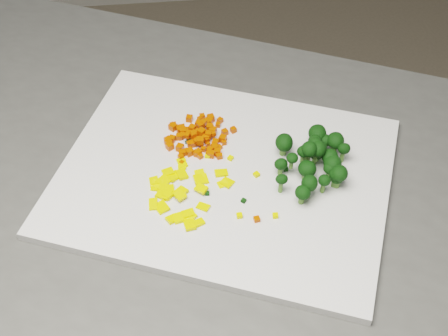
{
  "coord_description": "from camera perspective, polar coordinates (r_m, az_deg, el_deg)",
  "views": [
    {
      "loc": [
        0.21,
        -0.55,
        1.58
      ],
      "look_at": [
        0.28,
        0.06,
        0.92
      ],
      "focal_mm": 50.0,
      "sensor_mm": 36.0,
      "label": 1
    }
  ],
  "objects": [
    {
      "name": "carrot_cube_0",
      "position": [
        0.94,
        -3.4,
        2.96
      ],
      "size": [
        0.01,
        0.01,
        0.01
      ],
      "primitive_type": "cube",
      "rotation": [
        0.0,
        0.0,
        1.2
      ],
      "color": "#C53402",
      "rests_on": "carrot_pile"
    },
    {
      "name": "carrot_cube_59",
      "position": [
        0.93,
        -2.48,
        1.35
      ],
      "size": [
        0.01,
        0.01,
        0.01
      ],
      "primitive_type": "cube",
      "rotation": [
        0.0,
        0.0,
        2.82
      ],
      "color": "#C53402",
      "rests_on": "carrot_pile"
    },
    {
      "name": "carrot_cube_16",
      "position": [
        0.94,
        -4.05,
        1.87
      ],
      "size": [
        0.01,
        0.01,
        0.01
      ],
      "primitive_type": "cube",
      "rotation": [
        0.0,
        0.0,
        2.68
      ],
      "color": "#C53402",
      "rests_on": "carrot_pile"
    },
    {
      "name": "carrot_cube_63",
      "position": [
        0.95,
        -2.75,
        3.18
      ],
      "size": [
        0.01,
        0.01,
        0.01
      ],
      "primitive_type": "cube",
      "rotation": [
        0.0,
        0.0,
        0.79
      ],
      "color": "#C53402",
      "rests_on": "carrot_pile"
    },
    {
      "name": "pepper_chunk_19",
      "position": [
        0.9,
        -6.42,
        -1.2
      ],
      "size": [
        0.01,
        0.02,
        0.01
      ],
      "primitive_type": "cube",
      "rotation": [
        -0.14,
        0.14,
        1.67
      ],
      "color": "yellow",
      "rests_on": "pepper_pile"
    },
    {
      "name": "carrot_cube_61",
      "position": [
        0.94,
        -0.41,
        1.9
      ],
      "size": [
        0.01,
        0.01,
        0.01
      ],
      "primitive_type": "cube",
      "rotation": [
        0.0,
        0.0,
        0.6
      ],
      "color": "#C53402",
      "rests_on": "carrot_pile"
    },
    {
      "name": "stray_bit_8",
      "position": [
        0.87,
        1.8,
        -3.0
      ],
      "size": [
        0.01,
        0.01,
        0.0
      ],
      "primitive_type": "cube",
      "rotation": [
        0.0,
        0.0,
        0.86
      ],
      "color": "black",
      "rests_on": "cutting_board"
    },
    {
      "name": "carrot_cube_4",
      "position": [
        0.93,
        -2.19,
        2.5
      ],
      "size": [
        0.01,
        0.01,
        0.01
      ],
      "primitive_type": "cube",
      "rotation": [
        0.0,
        0.0,
        3.1
      ],
      "color": "#C53402",
      "rests_on": "carrot_pile"
    },
    {
      "name": "broccoli_floret_2",
      "position": [
        0.89,
        6.19,
        0.61
      ],
      "size": [
        0.02,
        0.02,
        0.03
      ],
      "primitive_type": null,
      "color": "black",
      "rests_on": "broccoli_pile"
    },
    {
      "name": "carrot_cube_35",
      "position": [
        0.97,
        -2.35,
        3.65
      ],
      "size": [
        0.01,
        0.01,
        0.01
      ],
      "primitive_type": "cube",
      "rotation": [
        0.0,
        0.0,
        2.54
      ],
      "color": "#C53402",
      "rests_on": "carrot_pile"
    },
    {
      "name": "stray_bit_10",
      "position": [
        0.85,
        4.71,
        -4.36
      ],
      "size": [
        0.01,
        0.01,
        0.01
      ],
      "primitive_type": "cube",
      "rotation": [
        0.0,
        0.0,
        1.54
      ],
      "color": "yellow",
      "rests_on": "cutting_board"
    },
    {
      "name": "carrot_cube_47",
      "position": [
        0.92,
        -0.38,
        1.1
      ],
      "size": [
        0.01,
        0.01,
        0.01
      ],
      "primitive_type": "cube",
      "rotation": [
        0.0,
        0.0,
        1.6
      ],
      "color": "#C53402",
      "rests_on": "carrot_pile"
    },
    {
      "name": "carrot_cube_14",
      "position": [
        0.93,
        -2.4,
        1.42
      ],
      "size": [
        0.01,
        0.01,
        0.01
      ],
      "primitive_type": "cube",
      "rotation": [
        0.0,
        0.0,
        0.53
      ],
      "color": "#C53402",
      "rests_on": "carrot_pile"
    },
    {
      "name": "carrot_cube_8",
      "position": [
        0.95,
        -4.77,
        2.67
      ],
      "size": [
        0.01,
        0.01,
        0.01
      ],
      "primitive_type": "cube",
      "rotation": [
        0.0,
        0.0,
        2.68
      ],
      "color": "#C53402",
      "rests_on": "carrot_pile"
    },
    {
      "name": "broccoli_floret_1",
      "position": [
        0.94,
        9.19,
        2.28
      ],
      "size": [
        0.03,
        0.03,
        0.03
      ],
      "primitive_type": null,
      "color": "black",
      "rests_on": "broccoli_pile"
    },
    {
      "name": "carrot_cube_17",
      "position": [
        0.96,
        0.07,
        3.3
      ],
      "size": [
        0.01,
        0.01,
        0.01
      ],
      "primitive_type": "cube",
      "rotation": [
        0.0,
        0.0,
        2.01
      ],
      "color": "#C53402",
      "rests_on": "carrot_pile"
    },
    {
      "name": "carrot_cube_22",
      "position": [
        0.93,
        -0.59,
        1.5
      ],
      "size": [
        0.01,
        0.01,
        0.01
      ],
      "primitive_type": "cube",
      "rotation": [
        0.0,
        0.0,
        2.96
      ],
      "color": "#C53402",
      "rests_on": "carrot_pile"
    },
    {
      "name": "broccoli_floret_25",
      "position": [
        0.87,
        7.73,
        -1.77
      ],
      "size": [
        0.03,
        0.03,
        0.04
      ],
      "primitive_type": null,
      "color": "black",
      "rests_on": "broccoli_pile"
    },
    {
      "name": "carrot_cube_28",
      "position": [
        0.94,
        -2.54,
        2.45
      ],
      "size": [
        0.01,
        0.01,
        0.01
      ],
      "primitive_type": "cube",
      "rotation": [
        0.0,
        0.0,
        0.38
      ],
      "color": "#C53402",
      "rests_on": "carrot_pile"
    },
    {
      "name": "carrot_cube_25",
      "position": [
        0.92,
        -2.18,
        1.08
      ],
      "size": [
        0.01,
        0.01,
        0.01
      ],
      "primitive_type": "cube",
      "rotation": [
        0.0,
        0.0,
        0.59
      ],
      "color": "#C53402",
      "rests_on": "carrot_pile"
    },
    {
      "name": "carrot_cube_21",
      "position": [
        0.97,
        -1.62,
        4.13
      ],
      "size": [
        0.01,
        0.01,
        0.01
      ],
      "primitive_type": "cube",
      "rotation": [
        0.0,
        0.0,
        1.02
      ],
      "color": "#C53402",
      "rests_on": "carrot_pile"
    },
    {
      "name": "broccoli_floret_6",
      "position": [
        0.9,
        9.8,
        0.16
      ],
      "size": [
        0.04,
        0.04,
        0.03
      ],
      "primitive_type": null,
      "color": "black",
      "rests_on": "broccoli_pile"
    },
    {
      "name": "carrot_cube_7",
      "position": [
        0.98,
        -2.23,
        4.52
      ],
      "size": [
        0.01,
        0.01,
        0.01
      ],
      "primitive_type": "cube",
      "rotation": [
        0.0,
        0.0,
        0.47
      ],
      "color": "#C53402",
      "rests_on": "carrot_pile"
    },
    {
      "name": "pepper_chunk_13",
      "position": [
        0.92,
        -3.85,
        0.47
      ],
      "size": [
        0.02,
        0.02,
        0.0
      ],
      "primitive_type": "cube",
      "rotation": [
        -0.02,
        -0.02,
        1.84
      ],
      "color": "yellow",
      "rests_on": "pepper_pile"
    },
    {
      "name": "broccoli_floret_17",
      "position": [
        0.9,
        9.57,
        -0.32
      ],
      "size": [
        0.03,
        0.03,
        0.03
      ],
      "primitive_type": null,
      "color": "black",
      "rests_on": "broccoli_pile"
    },
    {
      "name": "pepper_chunk_7",
      "position": [
        0.87,
        -6.48,
        -3.31
      ],
      "size": [
        0.01,
        0.02,
        0.01
      ],
      "primitive_type": "cube",
      "rotation": [
        -0.08,
        -0.07,
        1.56
      ],
      "color": "yellow",
      "rests_on": "pepper_pile"
    },
    {
      "name": "carrot_cube_51",
      "position": [
        0.93,
        -3.89,
        1.37
      ],
      "size": [
        0.01,
        0.01,
        0.01
      ],
      "primitive_type": "cube",
      "rotation": [
        0.0,
        0.0,
        3.04
      ],
      "color": "#C53402",
      "rests_on": "carrot_pile"
    },
    {
      "name": "pepper_chunk_22",
      "position": [
        0.89,
        -5.57,
        -1.87
      ],
      "size": [
        0.02,
        0.02,
        0.01
      ],
      "primitive_type": "cube",
      "rotation": [
        0.01,
        -0.08,
        2.59
      ],
      "color": "yellow",
      "rests_on": "pepper_pile"
    },
    {
      "name": "pepper_chunk_2",
      "position": [
        0.9,
        -2.19,
        -0.68
      ],
      "size": [
        0.02,
        0.02,
        0.01
      ],
      "primitive_type": "cube",
      "rotation": [
        -0.09,
        -0.11,
        1.7
      ],
      "color": "yellow",
      "rests_on": "pepper_pile"
    },
    {
      "name": "pepper_chunk_15",
      "position": [
        0.85,
        -4.2,
        -4.59
      ],
      "size": [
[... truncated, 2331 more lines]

